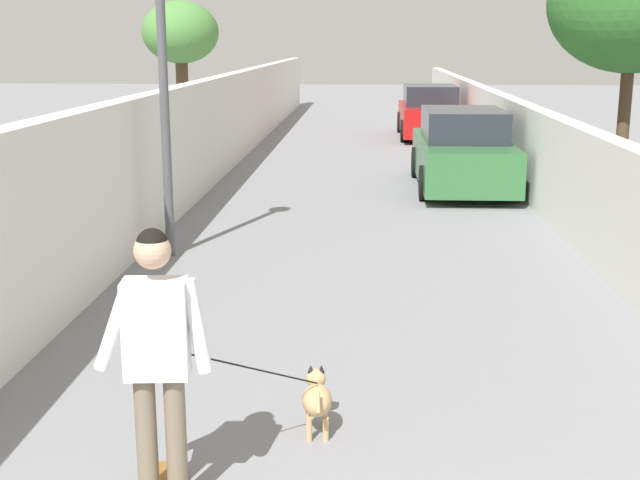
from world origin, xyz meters
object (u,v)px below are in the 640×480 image
(person_skateboarder, at_px, (157,343))
(dog, at_px, (316,397))
(car_far, at_px, (430,113))
(car_near, at_px, (462,152))
(tree_right_near, at_px, (633,3))
(lamp_post, at_px, (161,23))
(tree_left_mid, at_px, (180,35))

(person_skateboarder, bearing_deg, dog, -40.14)
(car_far, bearing_deg, car_near, -180.00)
(car_near, bearing_deg, tree_right_near, -120.33)
(lamp_post, xyz_separation_m, dog, (-5.12, -2.28, -2.78))
(tree_right_near, height_order, car_far, tree_right_near)
(person_skateboarder, relative_size, car_near, 0.39)
(tree_left_mid, relative_size, person_skateboarder, 2.24)
(tree_left_mid, bearing_deg, car_near, -124.84)
(tree_right_near, xyz_separation_m, lamp_post, (-4.01, 7.07, -0.39))
(tree_left_mid, bearing_deg, tree_right_near, -123.60)
(tree_left_mid, xyz_separation_m, car_near, (-4.49, -6.45, -2.24))
(dog, bearing_deg, lamp_post, 24.01)
(person_skateboarder, xyz_separation_m, car_far, (20.60, -3.10, -0.36))
(person_skateboarder, xyz_separation_m, dog, (1.05, -0.89, -0.80))
(lamp_post, height_order, dog, lamp_post)
(dog, distance_m, car_far, 19.68)
(person_skateboarder, height_order, car_far, person_skateboarder)
(person_skateboarder, height_order, dog, person_skateboarder)
(lamp_post, xyz_separation_m, person_skateboarder, (-6.17, -1.39, -1.98))
(car_far, bearing_deg, tree_left_mid, 124.38)
(tree_left_mid, bearing_deg, person_skateboarder, -168.31)
(person_skateboarder, height_order, car_near, person_skateboarder)
(car_near, bearing_deg, car_far, 0.00)
(tree_right_near, height_order, dog, tree_right_near)
(tree_right_near, relative_size, car_near, 1.08)
(person_skateboarder, distance_m, dog, 1.59)
(lamp_post, bearing_deg, tree_right_near, -60.42)
(tree_right_near, xyz_separation_m, tree_left_mid, (6.00, 9.03, -0.48))
(lamp_post, distance_m, dog, 6.25)
(car_far, bearing_deg, dog, 173.54)
(tree_left_mid, xyz_separation_m, dog, (-15.13, -4.24, -2.68))
(person_skateboarder, relative_size, dog, 1.27)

